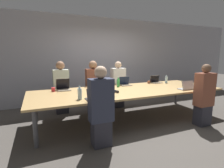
% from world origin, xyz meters
% --- Properties ---
extents(ground_plane, '(24.00, 24.00, 0.00)m').
position_xyz_m(ground_plane, '(0.00, 0.00, 0.00)').
color(ground_plane, '#4C4742').
extents(curtain_wall, '(12.00, 0.06, 2.80)m').
position_xyz_m(curtain_wall, '(0.00, 2.03, 1.40)').
color(curtain_wall, '#9999A3').
rests_on(curtain_wall, ground_plane).
extents(conference_table, '(4.58, 1.58, 0.73)m').
position_xyz_m(conference_table, '(0.00, 0.00, 0.69)').
color(conference_table, tan).
rests_on(conference_table, ground_plane).
extents(laptop_near_right, '(0.35, 0.22, 0.22)m').
position_xyz_m(laptop_near_right, '(1.30, -0.56, 0.79)').
color(laptop_near_right, '#B7B7BC').
rests_on(laptop_near_right, conference_table).
extents(person_near_right, '(0.40, 0.24, 1.37)m').
position_xyz_m(person_near_right, '(1.34, -1.03, 0.66)').
color(person_near_right, '#2D2D38').
rests_on(person_near_right, ground_plane).
extents(laptop_far_center, '(0.31, 0.24, 0.24)m').
position_xyz_m(laptop_far_center, '(0.21, 0.58, 0.80)').
color(laptop_far_center, gray).
rests_on(laptop_far_center, conference_table).
extents(person_far_center, '(0.40, 0.24, 1.38)m').
position_xyz_m(person_far_center, '(0.18, 0.98, 0.67)').
color(person_far_center, '#2D2D38').
rests_on(person_far_center, ground_plane).
extents(bottle_far_center, '(0.08, 0.08, 0.24)m').
position_xyz_m(bottle_far_center, '(-0.05, 0.47, 0.83)').
color(bottle_far_center, green).
rests_on(bottle_far_center, conference_table).
extents(laptop_near_left, '(0.32, 0.23, 0.23)m').
position_xyz_m(laptop_near_left, '(-1.06, -0.61, 0.80)').
color(laptop_near_left, '#333338').
rests_on(laptop_near_left, conference_table).
extents(person_near_left, '(0.40, 0.24, 1.39)m').
position_xyz_m(person_near_left, '(-1.06, -0.98, 0.67)').
color(person_near_left, '#2D2D38').
rests_on(person_near_left, ground_plane).
extents(cup_near_left, '(0.08, 0.08, 0.10)m').
position_xyz_m(cup_near_left, '(-0.83, -0.57, 0.78)').
color(cup_near_left, red).
rests_on(cup_near_left, conference_table).
extents(bottle_near_left, '(0.08, 0.08, 0.26)m').
position_xyz_m(bottle_near_left, '(-1.30, -0.46, 0.84)').
color(bottle_near_left, '#ADD1E0').
rests_on(bottle_near_left, conference_table).
extents(laptop_far_midleft, '(0.32, 0.26, 0.25)m').
position_xyz_m(laptop_far_midleft, '(-0.61, 0.54, 0.80)').
color(laptop_far_midleft, '#333338').
rests_on(laptop_far_midleft, conference_table).
extents(person_far_midleft, '(0.40, 0.24, 1.41)m').
position_xyz_m(person_far_midleft, '(-0.58, 1.00, 0.69)').
color(person_far_midleft, '#2D2D38').
rests_on(person_far_midleft, ground_plane).
extents(cup_far_midleft, '(0.09, 0.09, 0.10)m').
position_xyz_m(cup_far_midleft, '(-0.37, 0.52, 0.78)').
color(cup_far_midleft, '#232328').
rests_on(cup_far_midleft, conference_table).
extents(bottle_far_midleft, '(0.07, 0.07, 0.26)m').
position_xyz_m(bottle_far_midleft, '(-0.36, 0.39, 0.84)').
color(bottle_far_midleft, '#ADD1E0').
rests_on(bottle_far_midleft, conference_table).
extents(laptop_far_right, '(0.32, 0.22, 0.22)m').
position_xyz_m(laptop_far_right, '(1.25, 0.60, 0.80)').
color(laptop_far_right, gray).
rests_on(laptop_far_right, conference_table).
extents(cup_far_right, '(0.08, 0.08, 0.08)m').
position_xyz_m(cup_far_right, '(1.01, 0.59, 0.77)').
color(cup_far_right, brown).
rests_on(cup_far_right, conference_table).
extents(bottle_far_right, '(0.08, 0.08, 0.23)m').
position_xyz_m(bottle_far_right, '(1.54, 0.45, 0.83)').
color(bottle_far_right, '#ADD1E0').
rests_on(bottle_far_right, conference_table).
extents(laptop_far_left, '(0.31, 0.27, 0.28)m').
position_xyz_m(laptop_far_left, '(-1.46, 0.57, 0.81)').
color(laptop_far_left, gray).
rests_on(laptop_far_left, conference_table).
extents(person_far_left, '(0.40, 0.24, 1.40)m').
position_xyz_m(person_far_left, '(-1.45, 1.08, 0.69)').
color(person_far_left, '#2D2D38').
rests_on(person_far_left, ground_plane).
extents(cup_far_left, '(0.08, 0.08, 0.10)m').
position_xyz_m(cup_far_left, '(-1.70, 0.49, 0.78)').
color(cup_far_left, red).
rests_on(cup_far_left, conference_table).
extents(stapler, '(0.08, 0.16, 0.05)m').
position_xyz_m(stapler, '(-0.41, -0.18, 0.75)').
color(stapler, black).
rests_on(stapler, conference_table).
extents(notebook, '(0.27, 0.23, 0.02)m').
position_xyz_m(notebook, '(-0.84, -0.04, 0.74)').
color(notebook, '#2D4C8C').
rests_on(notebook, conference_table).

